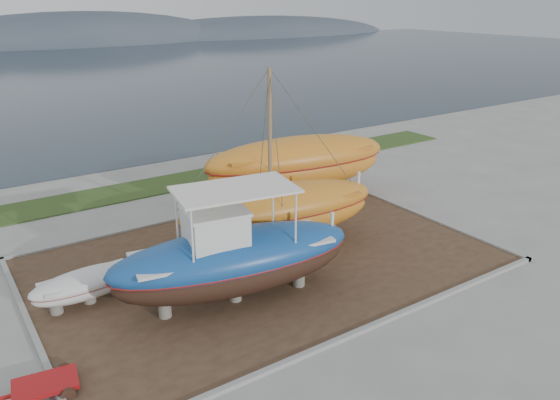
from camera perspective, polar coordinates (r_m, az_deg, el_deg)
ground at (r=20.00m, az=4.69°, el=-10.70°), size 140.00×140.00×0.00m
dirt_patch at (r=22.83m, az=-1.58°, el=-6.33°), size 18.00×12.00×0.06m
curb_frame at (r=22.81m, az=-1.58°, el=-6.23°), size 18.60×12.60×0.15m
grass_strip at (r=32.39m, az=-12.58°, el=1.50°), size 44.00×3.00×0.08m
sea at (r=84.57m, az=-26.89°, el=11.39°), size 260.00×100.00×0.04m
blue_caique at (r=19.07m, az=-4.86°, el=-4.86°), size 9.19×4.15×4.26m
white_dinghy at (r=20.74m, az=-19.43°, el=-8.58°), size 4.10×1.79×1.20m
orange_sailboat at (r=22.39m, az=-0.01°, el=3.87°), size 9.11×3.84×7.72m
orange_bare_hull at (r=28.82m, az=1.79°, el=3.17°), size 10.59×4.67×3.35m
red_trailer at (r=17.24m, az=-23.27°, el=-17.55°), size 2.73×1.64×0.36m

